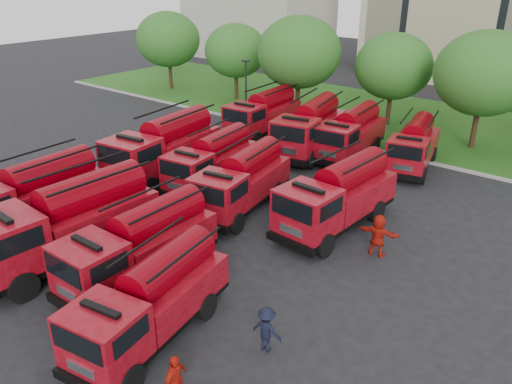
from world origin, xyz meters
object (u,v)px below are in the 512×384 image
Objects in this scene: fire_truck_4 at (164,147)px; firefighter_3 at (266,349)px; fire_truck_6 at (243,181)px; fire_truck_2 at (140,245)px; firefighter_4 at (147,239)px; fire_truck_10 at (351,133)px; fire_truck_3 at (152,300)px; fire_truck_9 at (310,128)px; fire_truck_1 at (69,222)px; firefighter_5 at (376,255)px; fire_truck_7 at (338,196)px; fire_truck_5 at (212,161)px; fire_truck_8 at (263,113)px; fire_truck_0 at (32,195)px; fire_truck_11 at (414,145)px.

firefighter_3 is (13.92, -8.16, -1.84)m from fire_truck_4.
fire_truck_2 is at bearing -92.28° from fire_truck_6.
firefighter_4 is (-2.37, 2.20, -1.58)m from fire_truck_2.
fire_truck_10 reaches higher than fire_truck_6.
fire_truck_6 reaches higher than fire_truck_3.
fire_truck_3 is 19.90m from fire_truck_9.
fire_truck_1 is 13.34m from firefighter_5.
fire_truck_1 reaches higher than firefighter_4.
fire_truck_6 reaches higher than firefighter_4.
fire_truck_7 is 3.79× the size of firefighter_5.
fire_truck_9 is 14.87m from firefighter_4.
fire_truck_8 is (-3.57, 9.38, 0.11)m from fire_truck_5.
fire_truck_3 is at bearing -65.34° from fire_truck_8.
fire_truck_7 is at bearing 75.70° from fire_truck_3.
fire_truck_9 is (4.44, 8.96, -0.08)m from fire_truck_4.
fire_truck_7 is 10.27m from fire_truck_10.
fire_truck_6 is at bearing 47.23° from fire_truck_0.
fire_truck_6 reaches higher than firefighter_5.
firefighter_4 is (5.23, 2.50, -1.67)m from fire_truck_0.
fire_truck_7 is 4.50× the size of firefighter_3.
fire_truck_2 reaches higher than fire_truck_5.
fire_truck_7 is 1.08× the size of fire_truck_11.
fire_truck_11 reaches higher than firefighter_3.
fire_truck_1 is at bearing -10.53° from fire_truck_0.
fire_truck_5 is 0.97× the size of fire_truck_6.
fire_truck_9 is at bearing 97.97° from fire_truck_3.
fire_truck_9 is (1.28, 8.21, 0.23)m from fire_truck_5.
firefighter_5 is at bearing -97.42° from firefighter_4.
fire_truck_4 reaches higher than fire_truck_6.
fire_truck_3 is at bearing 60.04° from firefighter_5.
firefighter_3 is (7.44, -7.66, -1.57)m from fire_truck_6.
fire_truck_0 is at bearing -92.91° from fire_truck_8.
fire_truck_9 reaches higher than fire_truck_7.
fire_truck_10 is (3.01, 18.91, -0.21)m from fire_truck_1.
fire_truck_2 is 0.97× the size of fire_truck_10.
fire_truck_8 is 11.49m from fire_truck_11.
fire_truck_0 reaches higher than firefighter_3.
fire_truck_8 is at bearing 170.25° from fire_truck_11.
fire_truck_10 is 4.16m from fire_truck_11.
fire_truck_8 is 4.84× the size of firefighter_4.
fire_truck_2 is 0.95× the size of fire_truck_8.
fire_truck_11 is at bearing 95.18° from fire_truck_7.
fire_truck_7 is at bearing 64.72° from fire_truck_2.
fire_truck_1 is 9.71m from fire_truck_4.
firefighter_4 is (-1.86, -15.83, -1.60)m from fire_truck_10.
fire_truck_0 is 4.88× the size of firefighter_4.
fire_truck_1 is at bearing -80.88° from fire_truck_8.
fire_truck_9 reaches higher than fire_truck_5.
fire_truck_7 is at bearing -69.79° from fire_truck_10.
fire_truck_3 is 20.65m from fire_truck_11.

